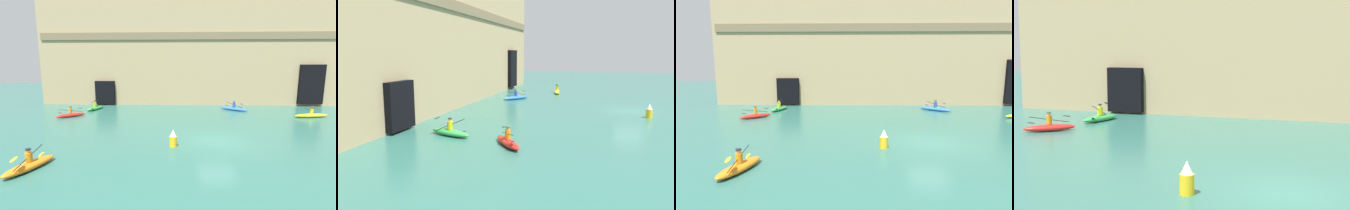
% 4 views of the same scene
% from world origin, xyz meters
% --- Properties ---
extents(ground_plane, '(120.00, 120.00, 0.00)m').
position_xyz_m(ground_plane, '(0.00, 0.00, 0.00)').
color(ground_plane, '#2D665B').
extents(kayak_red, '(2.65, 2.25, 1.11)m').
position_xyz_m(kayak_red, '(-13.76, 7.24, 0.24)').
color(kayak_red, red).
rests_on(kayak_red, ground).
extents(kayak_green, '(1.56, 3.01, 1.17)m').
position_xyz_m(kayak_green, '(-12.65, 11.24, 0.25)').
color(kayak_green, green).
rests_on(kayak_green, ground).
extents(marker_buoy, '(0.49, 0.49, 1.13)m').
position_xyz_m(marker_buoy, '(-3.09, -1.18, 0.52)').
color(marker_buoy, yellow).
rests_on(marker_buoy, ground).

